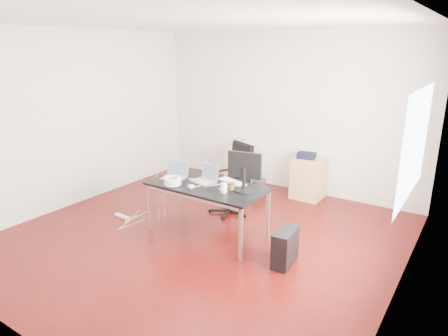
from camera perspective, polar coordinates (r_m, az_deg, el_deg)
The scene contains 18 objects.
room_shell at distance 5.12m, azimuth -3.07°, elevation 4.38°, with size 5.00×5.00×5.00m.
desk at distance 5.39m, azimuth -2.40°, elevation -2.99°, with size 1.60×0.80×0.73m.
office_chair at distance 6.18m, azimuth 1.40°, elevation -1.06°, with size 0.62×0.64×1.08m.
filing_cabinet_left at distance 7.57m, azimuth 2.63°, elevation 0.31°, with size 0.50×0.50×0.70m, color tan.
filing_cabinet_right at distance 7.01m, azimuth 12.00°, elevation -1.42°, with size 0.50×0.50×0.70m, color tan.
pc_tower at distance 4.91m, azimuth 8.73°, elevation -11.09°, with size 0.20×0.45×0.44m, color black.
wastebasket at distance 7.07m, azimuth 5.02°, elevation -2.76°, with size 0.24×0.24×0.28m, color black.
power_strip at distance 6.36m, azimuth -14.35°, elevation -6.72°, with size 0.30×0.06×0.04m, color white.
laptop_left at distance 5.69m, azimuth -7.00°, elevation -0.85°, with size 0.38×0.32×0.23m.
laptop_right at distance 5.50m, azimuth -2.64°, elevation -1.39°, with size 0.38×0.33×0.23m.
monitor at distance 5.09m, azimuth 2.96°, elevation -0.20°, with size 0.45×0.26×0.51m.
keyboard at distance 5.46m, azimuth 1.17°, elevation -2.00°, with size 0.44×0.14×0.02m, color white.
cup_white at distance 5.08m, azimuth -0.04°, elevation -2.86°, with size 0.08×0.08×0.12m, color white.
cup_brown at distance 5.17m, azimuth 1.08°, elevation -2.63°, with size 0.08×0.08×0.10m, color brown.
cable_coil at distance 5.40m, azimuth -7.38°, elevation -1.90°, with size 0.24×0.24×0.11m.
power_adapter at distance 5.30m, azimuth -4.72°, elevation -2.63°, with size 0.07×0.07×0.03m, color white.
speaker at distance 7.48m, azimuth 3.00°, elevation 3.58°, with size 0.09×0.08×0.18m, color #9E9E9E.
navy_garment at distance 6.92m, azimuth 11.71°, elevation 1.76°, with size 0.30×0.24×0.09m, color black.
Camera 1 is at (3.03, -3.99, 2.51)m, focal length 32.00 mm.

